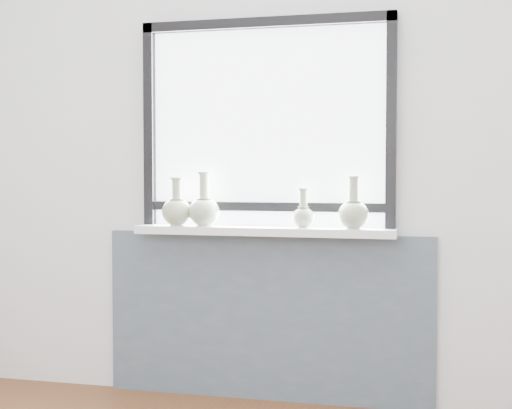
% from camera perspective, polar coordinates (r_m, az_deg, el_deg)
% --- Properties ---
extents(back_wall, '(3.60, 0.02, 2.60)m').
position_cam_1_polar(back_wall, '(3.66, 0.95, 4.56)').
color(back_wall, silver).
rests_on(back_wall, ground).
extents(apron_panel, '(1.70, 0.03, 0.86)m').
position_cam_1_polar(apron_panel, '(3.71, 0.84, -8.99)').
color(apron_panel, '#4F5968').
rests_on(apron_panel, ground).
extents(windowsill, '(1.32, 0.18, 0.04)m').
position_cam_1_polar(windowsill, '(3.58, 0.60, -2.13)').
color(windowsill, silver).
rests_on(windowsill, apron_panel).
extents(window, '(1.30, 0.06, 1.05)m').
position_cam_1_polar(window, '(3.64, 0.83, 6.80)').
color(window, black).
rests_on(window, windowsill).
extents(vase_a, '(0.15, 0.15, 0.25)m').
position_cam_1_polar(vase_a, '(3.67, -6.37, -0.41)').
color(vase_a, '#A5B493').
rests_on(vase_a, windowsill).
extents(vase_b, '(0.16, 0.16, 0.28)m').
position_cam_1_polar(vase_b, '(3.64, -4.18, -0.35)').
color(vase_b, '#A5B493').
rests_on(vase_b, windowsill).
extents(vase_c, '(0.11, 0.11, 0.20)m').
position_cam_1_polar(vase_c, '(3.53, 3.80, -0.81)').
color(vase_c, '#A5B493').
rests_on(vase_c, windowsill).
extents(vase_d, '(0.15, 0.15, 0.26)m').
position_cam_1_polar(vase_d, '(3.48, 7.80, -0.59)').
color(vase_d, '#A5B493').
rests_on(vase_d, windowsill).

